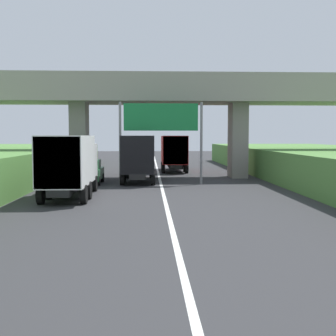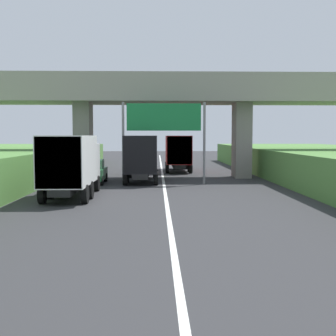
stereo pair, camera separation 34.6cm
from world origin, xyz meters
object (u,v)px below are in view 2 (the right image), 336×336
(truck_white, at_px, (72,163))
(car_green, at_px, (92,172))
(truck_red, at_px, (178,151))
(truck_black, at_px, (142,156))
(overhead_highway_sign, at_px, (164,123))

(truck_white, distance_m, car_green, 7.27)
(truck_red, height_order, truck_black, same)
(truck_red, relative_size, truck_white, 1.00)
(overhead_highway_sign, distance_m, truck_black, 3.42)
(truck_red, height_order, car_green, truck_red)
(car_green, bearing_deg, truck_red, 58.09)
(overhead_highway_sign, xyz_separation_m, truck_black, (-1.63, 1.84, -2.38))
(overhead_highway_sign, relative_size, truck_red, 0.81)
(overhead_highway_sign, bearing_deg, car_green, 172.24)
(truck_red, bearing_deg, truck_white, -110.55)
(truck_white, bearing_deg, truck_black, 66.86)
(truck_black, bearing_deg, truck_red, 71.78)
(truck_red, xyz_separation_m, truck_black, (-3.16, -9.59, 0.00))
(truck_black, bearing_deg, overhead_highway_sign, -48.44)
(truck_white, bearing_deg, car_green, 89.71)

